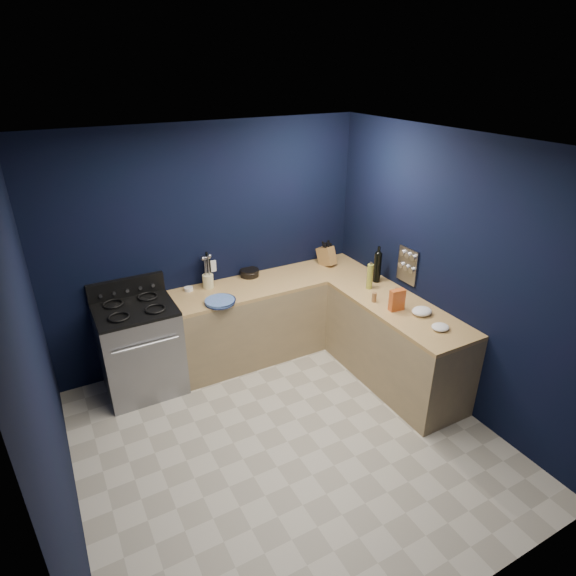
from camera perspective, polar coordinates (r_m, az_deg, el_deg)
floor at (r=4.53m, az=-0.08°, el=-18.06°), size 3.50×3.50×0.02m
ceiling at (r=3.31m, az=-0.11°, el=16.76°), size 3.50×3.50×0.02m
wall_back at (r=5.22m, az=-9.36°, el=4.90°), size 3.50×0.02×2.60m
wall_right at (r=4.76m, az=18.91°, el=1.68°), size 0.02×3.50×2.60m
wall_left at (r=3.41m, az=-27.49°, el=-9.94°), size 0.02×3.50×2.60m
wall_front at (r=2.65m, az=19.56°, el=-19.79°), size 3.50×0.02×2.60m
cab_back at (r=5.52m, az=-1.70°, el=-3.50°), size 2.30×0.63×0.86m
top_back at (r=5.32m, az=-1.76°, el=0.73°), size 2.30×0.63×0.04m
cab_right at (r=5.12m, az=12.71°, el=-6.76°), size 0.63×1.67×0.86m
top_right at (r=4.90m, az=13.21°, el=-2.31°), size 0.63×1.67×0.04m
gas_range at (r=5.10m, az=-17.27°, el=-7.13°), size 0.76×0.66×0.92m
oven_door at (r=4.84m, az=-16.42°, el=-9.06°), size 0.59×0.02×0.42m
cooktop at (r=4.86m, az=-17.99°, el=-2.41°), size 0.76×0.66×0.03m
backguard at (r=5.09m, az=-18.85°, el=0.05°), size 0.76×0.06×0.20m
spice_panel at (r=5.14m, az=14.17°, el=2.63°), size 0.02×0.28×0.38m
wall_outlet at (r=5.28m, az=-9.11°, el=2.60°), size 0.09×0.02×0.13m
plate_stack at (r=4.85m, az=-8.20°, el=-1.62°), size 0.32×0.32×0.04m
ramekin at (r=5.18m, az=-11.85°, el=-0.12°), size 0.10×0.10×0.04m
utensil_crock at (r=5.19m, az=-9.58°, el=0.82°), size 0.12×0.12×0.15m
wine_bottle_back at (r=5.23m, az=-9.60°, el=1.95°), size 0.08×0.08×0.30m
lemon_basket at (r=5.42m, az=-4.65°, el=1.84°), size 0.23×0.23×0.08m
knife_block at (r=5.70m, az=4.64°, el=3.84°), size 0.18×0.28×0.27m
wine_bottle_right at (r=5.30m, az=10.69°, el=2.42°), size 0.10×0.10×0.33m
oil_bottle at (r=5.14m, az=9.80°, el=1.37°), size 0.07×0.07×0.28m
spice_jar_near at (r=4.90m, az=10.31°, el=-1.10°), size 0.06×0.06×0.10m
spice_jar_far at (r=5.09m, az=12.97°, el=-0.37°), size 0.05×0.05×0.09m
crouton_bag at (r=4.76m, az=12.96°, el=-1.42°), size 0.16×0.09×0.22m
towel_front at (r=4.77m, az=15.79°, el=-2.70°), size 0.25×0.23×0.07m
towel_end at (r=4.56m, az=17.83°, el=-4.49°), size 0.19×0.18×0.05m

